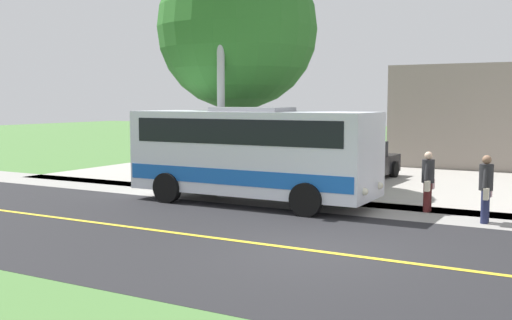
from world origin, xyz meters
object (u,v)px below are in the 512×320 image
at_px(pedestrian_waiting, 428,180).
at_px(street_light_pole, 218,71).
at_px(pedestrian_with_bags, 486,187).
at_px(tree_curbside, 237,29).
at_px(parked_car_near, 360,162).
at_px(shuttle_bus_front, 252,151).

bearing_deg(pedestrian_waiting, street_light_pole, -83.43).
bearing_deg(pedestrian_with_bags, tree_curbside, -107.14).
xyz_separation_m(pedestrian_waiting, street_light_pole, (0.73, -6.30, 3.06)).
bearing_deg(parked_car_near, shuttle_bus_front, -8.09).
relative_size(street_light_pole, tree_curbside, 0.85).
bearing_deg(tree_curbside, parked_car_near, 139.64).
relative_size(parked_car_near, tree_curbside, 0.54).
bearing_deg(pedestrian_waiting, pedestrian_with_bags, 61.41).
distance_m(shuttle_bus_front, tree_curbside, 5.42).
bearing_deg(shuttle_bus_front, pedestrian_waiting, 103.12).
bearing_deg(tree_curbside, shuttle_bus_front, 37.43).
height_order(pedestrian_waiting, tree_curbside, tree_curbside).
distance_m(street_light_pole, parked_car_near, 7.49).
relative_size(street_light_pole, parked_car_near, 1.59).
distance_m(shuttle_bus_front, pedestrian_waiting, 5.05).
relative_size(pedestrian_waiting, street_light_pole, 0.23).
distance_m(pedestrian_waiting, street_light_pole, 7.04).
distance_m(pedestrian_with_bags, street_light_pole, 8.49).
bearing_deg(shuttle_bus_front, tree_curbside, -142.57).
distance_m(shuttle_bus_front, street_light_pole, 2.80).
distance_m(shuttle_bus_front, pedestrian_with_bags, 6.54).
xyz_separation_m(shuttle_bus_front, pedestrian_waiting, (-1.14, 4.87, -0.68)).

